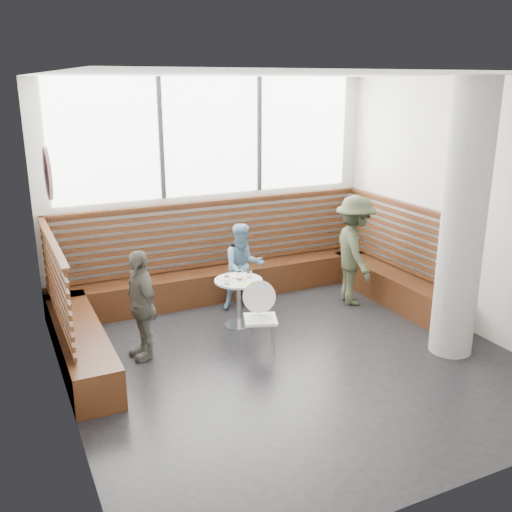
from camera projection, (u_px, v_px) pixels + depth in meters
name	position (u px, v px, depth m)	size (l,w,h in m)	color
room	(295.00, 228.00, 6.23)	(5.00, 5.00, 3.20)	silver
booth	(233.00, 281.00, 8.11)	(5.00, 2.50, 1.44)	#3A1E0E
concrete_column	(463.00, 222.00, 6.47)	(0.50, 0.50, 3.20)	gray
wall_art	(47.00, 174.00, 5.36)	(0.50, 0.50, 0.03)	white
cafe_table	(238.00, 293.00, 7.51)	(0.63, 0.63, 0.65)	silver
cafe_chair	(258.00, 312.00, 6.84)	(0.40, 0.39, 0.84)	white
adult_man	(354.00, 251.00, 8.21)	(1.03, 0.59, 1.60)	#363D29
child_back	(243.00, 267.00, 8.07)	(0.60, 0.47, 1.24)	#618AA9
child_left	(141.00, 304.00, 6.61)	(0.77, 0.32, 1.31)	#5C5B54
plate_near	(225.00, 278.00, 7.49)	(0.21, 0.21, 0.01)	white
plate_far	(237.00, 276.00, 7.58)	(0.19, 0.19, 0.01)	white
glass_left	(227.00, 280.00, 7.29)	(0.06, 0.06, 0.10)	white
glass_mid	(239.00, 276.00, 7.44)	(0.07, 0.07, 0.11)	white
glass_right	(249.00, 273.00, 7.54)	(0.06, 0.06, 0.10)	white
menu_card	(247.00, 284.00, 7.30)	(0.19, 0.13, 0.00)	#A5C64C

